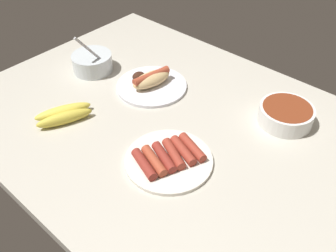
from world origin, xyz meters
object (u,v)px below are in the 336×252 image
bowl_coleslaw (92,62)px  plate_hotdog_assembled (151,82)px  banana_bunch (64,115)px  bowl_chili (286,114)px  plate_sausages (169,158)px

bowl_coleslaw → plate_hotdog_assembled: bearing=15.1°
bowl_coleslaw → banana_bunch: size_ratio=0.86×
bowl_coleslaw → bowl_chili: size_ratio=1.00×
bowl_chili → banana_bunch: (-48.91, -42.12, -1.12)cm
bowl_coleslaw → banana_bunch: 27.20cm
bowl_coleslaw → plate_hotdog_assembled: bowl_coleslaw is taller
banana_bunch → plate_hotdog_assembled: (7.62, 28.93, 0.08)cm
plate_sausages → plate_hotdog_assembled: plate_hotdog_assembled is taller
plate_sausages → bowl_chili: bearing=67.2°
plate_sausages → bowl_chili: bowl_chili is taller
plate_sausages → banana_bunch: banana_bunch is taller
bowl_coleslaw → banana_bunch: (14.51, -22.95, -1.60)cm
plate_sausages → bowl_coleslaw: bearing=162.6°
banana_bunch → plate_sausages: bearing=12.5°
bowl_coleslaw → plate_hotdog_assembled: (22.14, 5.98, -1.52)cm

